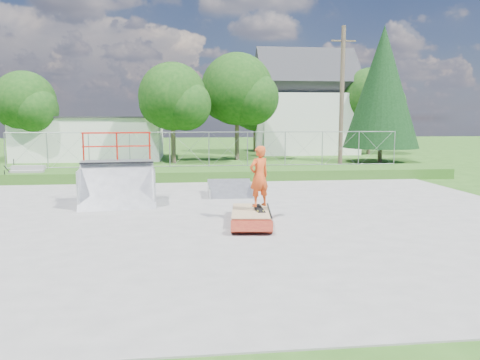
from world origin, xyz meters
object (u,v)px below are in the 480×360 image
object	(u,v)px
skater	(259,179)
quarter_pipe	(117,170)
grind_box	(251,216)
flat_bank_ramp	(230,190)

from	to	relation	value
skater	quarter_pipe	bearing A→B (deg)	-59.93
grind_box	flat_bank_ramp	size ratio (longest dim) A/B	1.31
flat_bank_ramp	skater	xyz separation A→B (m)	(0.40, -4.53, 1.00)
grind_box	quarter_pipe	world-z (taller)	quarter_pipe
grind_box	flat_bank_ramp	bearing A→B (deg)	99.32
quarter_pipe	skater	xyz separation A→B (m)	(4.42, -2.93, 0.01)
grind_box	quarter_pipe	size ratio (longest dim) A/B	0.95
grind_box	flat_bank_ramp	world-z (taller)	flat_bank_ramp
grind_box	flat_bank_ramp	xyz separation A→B (m)	(-0.16, 4.53, 0.09)
grind_box	quarter_pipe	distance (m)	5.22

